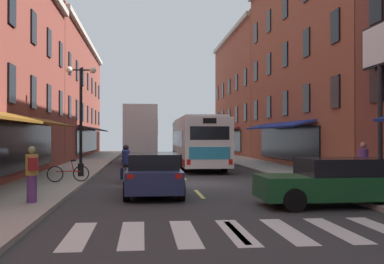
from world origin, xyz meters
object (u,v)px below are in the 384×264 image
at_px(box_truck, 140,135).
at_px(pedestrian_mid, 363,165).
at_px(pedestrian_near, 32,173).
at_px(street_lamp_twin, 81,115).
at_px(transit_bus, 198,142).
at_px(sedan_far, 340,182).
at_px(billboard_sign, 380,63).
at_px(motorcycle_rider, 126,166).
at_px(bicycle_near, 68,173).
at_px(sedan_mid, 138,150).
at_px(sedan_near, 153,174).

distance_m(box_truck, pedestrian_mid, 20.90).
distance_m(pedestrian_near, street_lamp_twin, 9.00).
bearing_deg(transit_bus, street_lamp_twin, -132.69).
bearing_deg(sedan_far, pedestrian_near, 175.77).
relative_size(billboard_sign, motorcycle_rider, 3.02).
xyz_separation_m(bicycle_near, street_lamp_twin, (0.16, 2.66, 2.52)).
height_order(billboard_sign, pedestrian_mid, billboard_sign).
height_order(sedan_mid, pedestrian_near, pedestrian_near).
bearing_deg(sedan_near, pedestrian_near, -144.01).
height_order(bicycle_near, street_lamp_twin, street_lamp_twin).
bearing_deg(billboard_sign, street_lamp_twin, 155.10).
relative_size(transit_bus, bicycle_near, 6.67).
xyz_separation_m(sedan_mid, motorcycle_rider, (-0.23, -24.58, -0.02)).
xyz_separation_m(sedan_near, street_lamp_twin, (-3.30, 6.20, 2.29)).
distance_m(motorcycle_rider, street_lamp_twin, 3.63).
xyz_separation_m(sedan_near, motorcycle_rider, (-1.11, 4.45, -0.02)).
xyz_separation_m(box_truck, street_lamp_twin, (-2.72, -12.75, 0.88)).
height_order(motorcycle_rider, pedestrian_mid, pedestrian_mid).
relative_size(transit_bus, street_lamp_twin, 2.17).
height_order(transit_bus, sedan_near, transit_bus).
distance_m(sedan_mid, motorcycle_rider, 24.59).
bearing_deg(sedan_mid, billboard_sign, -71.42).
relative_size(box_truck, bicycle_near, 3.99).
bearing_deg(street_lamp_twin, sedan_far, -47.36).
height_order(sedan_mid, street_lamp_twin, street_lamp_twin).
bearing_deg(transit_bus, pedestrian_mid, -71.75).
relative_size(billboard_sign, bicycle_near, 3.70).
relative_size(bicycle_near, street_lamp_twin, 0.32).
bearing_deg(motorcycle_rider, pedestrian_near, -108.96).
distance_m(sedan_far, bicycle_near, 11.12).
distance_m(transit_bus, sedan_mid, 16.42).
bearing_deg(pedestrian_mid, street_lamp_twin, -7.94).
relative_size(billboard_sign, pedestrian_mid, 3.71).
height_order(transit_bus, sedan_mid, transit_bus).
relative_size(transit_bus, pedestrian_mid, 6.68).
distance_m(transit_bus, street_lamp_twin, 9.54).
height_order(sedan_near, pedestrian_near, pedestrian_near).
bearing_deg(box_truck, sedan_near, -88.25).
bearing_deg(box_truck, bicycle_near, -100.58).
height_order(transit_bus, sedan_far, transit_bus).
bearing_deg(sedan_near, street_lamp_twin, 118.00).
bearing_deg(transit_bus, billboard_sign, -66.00).
relative_size(box_truck, pedestrian_near, 4.17).
distance_m(sedan_near, pedestrian_near, 4.36).
height_order(motorcycle_rider, street_lamp_twin, street_lamp_twin).
distance_m(billboard_sign, bicycle_near, 13.20).
bearing_deg(motorcycle_rider, pedestrian_mid, -28.70).
bearing_deg(billboard_sign, pedestrian_near, -165.26).
distance_m(box_truck, motorcycle_rider, 14.58).
height_order(sedan_near, sedan_far, sedan_near).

